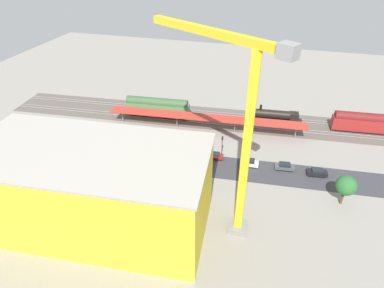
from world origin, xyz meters
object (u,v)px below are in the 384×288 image
object	(u,v)px
parked_car_1	(284,167)
locomotive	(278,116)
parked_car_0	(317,173)
box_truck_0	(128,170)
parked_car_2	(249,163)
traffic_light	(222,144)
freight_coach_far	(157,107)
platform_canopy_near	(206,117)
parked_car_3	(215,156)
tower_crane	(237,128)
street_tree_2	(346,186)
construction_building	(93,190)
street_tree_1	(172,159)
passenger_coach	(369,123)
street_tree_0	(21,134)

from	to	relation	value
parked_car_1	locomotive	bearing A→B (deg)	-84.17
parked_car_0	box_truck_0	distance (m)	44.31
parked_car_2	traffic_light	size ratio (longest dim) A/B	0.72
freight_coach_far	locomotive	bearing A→B (deg)	-170.15
platform_canopy_near	locomotive	bearing A→B (deg)	-152.49
parked_car_3	platform_canopy_near	bearing A→B (deg)	-67.18
parked_car_0	parked_car_1	xyz separation A→B (m)	(7.44, -0.38, -0.01)
parked_car_1	tower_crane	world-z (taller)	tower_crane
parked_car_0	street_tree_2	world-z (taller)	street_tree_2
construction_building	street_tree_1	distance (m)	20.47
platform_canopy_near	street_tree_2	bearing A→B (deg)	146.82
parked_car_1	tower_crane	xyz separation A→B (m)	(10.04, 20.53, 20.82)
street_tree_2	traffic_light	world-z (taller)	street_tree_2
locomotive	street_tree_1	bearing A→B (deg)	55.13
parked_car_2	construction_building	size ratio (longest dim) A/B	0.11
parked_car_1	parked_car_3	bearing A→B (deg)	-0.65
parked_car_0	locomotive	bearing A→B (deg)	-68.02
passenger_coach	parked_car_3	xyz separation A→B (m)	(39.45, 23.98, -2.45)
street_tree_0	passenger_coach	bearing A→B (deg)	-159.84
street_tree_2	traffic_light	bearing A→B (deg)	-19.62
tower_crane	street_tree_2	size ratio (longest dim) A/B	5.23
parked_car_3	parked_car_0	bearing A→B (deg)	178.65
platform_canopy_near	parked_car_1	bearing A→B (deg)	149.03
construction_building	box_truck_0	bearing A→B (deg)	-91.82
parked_car_3	box_truck_0	size ratio (longest dim) A/B	0.45
platform_canopy_near	parked_car_2	distance (m)	20.56
parked_car_2	box_truck_0	distance (m)	29.23
street_tree_0	parked_car_1	bearing A→B (deg)	-172.73
parked_car_0	traffic_light	size ratio (longest dim) A/B	0.76
street_tree_2	traffic_light	size ratio (longest dim) A/B	1.10
passenger_coach	parked_car_0	bearing A→B (deg)	58.65
passenger_coach	street_tree_1	xyz separation A→B (m)	(47.85, 32.99, 1.37)
locomotive	passenger_coach	size ratio (longest dim) A/B	0.71
freight_coach_far	street_tree_0	xyz separation A→B (m)	(27.58, 26.32, 1.12)
freight_coach_far	street_tree_0	bearing A→B (deg)	43.66
parked_car_2	traffic_light	distance (m)	8.09
passenger_coach	street_tree_2	bearing A→B (deg)	72.26
parked_car_3	construction_building	size ratio (longest dim) A/B	0.10
construction_building	street_tree_1	size ratio (longest dim) A/B	5.59
passenger_coach	street_tree_1	distance (m)	58.14
platform_canopy_near	freight_coach_far	xyz separation A→B (m)	(16.25, -4.21, -0.74)
locomotive	freight_coach_far	bearing A→B (deg)	9.85
street_tree_0	traffic_light	world-z (taller)	street_tree_0
freight_coach_far	parked_car_2	distance (m)	35.88
street_tree_1	parked_car_2	bearing A→B (deg)	-154.74
platform_canopy_near	tower_crane	distance (m)	40.47
parked_car_0	tower_crane	xyz separation A→B (m)	(17.48, 20.15, 20.81)
parked_car_0	box_truck_0	bearing A→B (deg)	15.40
parked_car_1	street_tree_0	distance (m)	67.18
locomotive	traffic_light	bearing A→B (deg)	60.75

